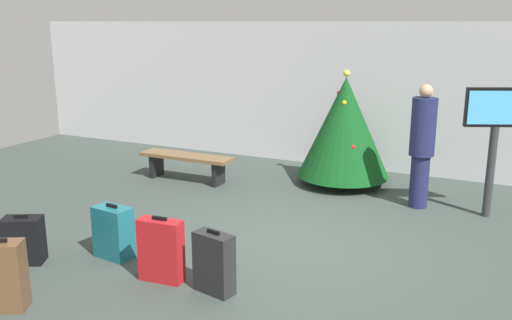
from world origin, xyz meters
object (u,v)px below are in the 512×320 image
holiday_tree (345,127)px  suitcase_3 (214,263)px  waiting_bench (186,161)px  suitcase_4 (114,232)px  suitcase_2 (161,250)px  suitcase_1 (24,240)px  traveller_0 (422,144)px  suitcase_0 (4,276)px  flight_info_kiosk (495,127)px

holiday_tree → suitcase_3: holiday_tree is taller
waiting_bench → suitcase_4: bearing=-72.5°
suitcase_2 → suitcase_4: (-0.89, 0.27, -0.04)m
suitcase_1 → suitcase_4: size_ratio=0.89×
suitcase_2 → suitcase_4: 0.93m
waiting_bench → traveller_0: 4.10m
suitcase_1 → traveller_0: bearing=46.7°
suitcase_0 → suitcase_1: (-0.71, 0.88, -0.08)m
holiday_tree → waiting_bench: 2.88m
flight_info_kiosk → waiting_bench: 5.13m
waiting_bench → suitcase_3: 4.31m
suitcase_1 → suitcase_3: (2.42, 0.33, 0.05)m
flight_info_kiosk → suitcase_2: size_ratio=2.54×
suitcase_4 → holiday_tree: bearing=69.2°
holiday_tree → suitcase_2: holiday_tree is taller
waiting_bench → suitcase_2: 3.97m
holiday_tree → suitcase_3: (-0.06, -4.47, -0.70)m
suitcase_0 → suitcase_4: size_ratio=1.11×
traveller_0 → suitcase_4: (-3.02, -3.54, -0.68)m
waiting_bench → suitcase_3: suitcase_3 is taller
holiday_tree → flight_info_kiosk: 2.52m
flight_info_kiosk → waiting_bench: (-5.03, -0.32, -0.97)m
traveller_0 → holiday_tree: bearing=154.5°
suitcase_3 → holiday_tree: bearing=89.3°
suitcase_1 → suitcase_3: 2.44m
waiting_bench → suitcase_4: suitcase_4 is taller
flight_info_kiosk → suitcase_3: bearing=-123.0°
holiday_tree → suitcase_4: 4.57m
holiday_tree → suitcase_0: 5.98m
suitcase_0 → suitcase_4: suitcase_0 is taller
holiday_tree → traveller_0: size_ratio=1.06×
flight_info_kiosk → waiting_bench: flight_info_kiosk is taller
suitcase_0 → suitcase_3: (1.70, 1.21, -0.03)m
waiting_bench → suitcase_1: bearing=-87.8°
holiday_tree → suitcase_4: size_ratio=2.96×
holiday_tree → suitcase_2: size_ratio=2.68×
holiday_tree → suitcase_1: 5.45m
suitcase_0 → suitcase_2: bearing=48.9°
suitcase_3 → suitcase_4: (-1.55, 0.25, -0.01)m
holiday_tree → traveller_0: (1.42, -0.68, -0.02)m
suitcase_2 → suitcase_0: bearing=-131.1°
suitcase_1 → suitcase_4: 1.05m
traveller_0 → suitcase_4: 4.71m
flight_info_kiosk → suitcase_0: 6.58m
suitcase_1 → suitcase_3: suitcase_3 is taller
traveller_0 → suitcase_0: size_ratio=2.53×
suitcase_2 → suitcase_4: suitcase_2 is taller
traveller_0 → suitcase_2: (-2.14, -3.81, -0.65)m
waiting_bench → suitcase_1: 3.81m
suitcase_3 → suitcase_2: bearing=-178.8°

